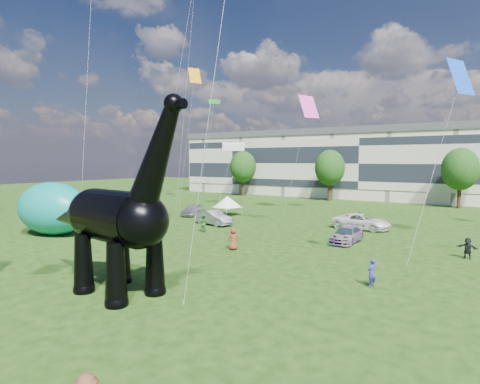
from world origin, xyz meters
The scene contains 13 objects.
ground centered at (0.00, 0.00, 0.00)m, with size 220.00×220.00×0.00m, color #16330C.
terrace_row centered at (-8.00, 62.00, 6.00)m, with size 78.00×11.00×12.00m, color beige.
tree_far_left centered at (-30.00, 53.00, 6.29)m, with size 5.20×5.20×9.44m.
tree_mid_left centered at (-12.00, 53.00, 6.29)m, with size 5.20×5.20×9.44m.
tree_mid_right centered at (8.00, 53.00, 6.29)m, with size 5.20×5.20×9.44m.
dinosaur_sculpture centered at (-4.08, 0.10, 3.92)m, with size 12.76×4.03×10.38m.
car_silver centered at (-19.77, 25.39, 0.76)m, with size 1.79×4.45×1.51m, color silver.
car_grey centered at (-13.08, 20.94, 0.79)m, with size 1.66×4.77×1.57m, color gray.
car_white centered at (1.37, 27.01, 0.80)m, with size 2.67×5.79×1.61m, color white.
car_dark centered at (2.29, 19.62, 0.68)m, with size 1.90×4.67×1.36m, color #595960.
gazebo_left centered at (-16.28, 28.13, 1.76)m, with size 4.37×4.37×2.51m.
inflatable_teal centered at (-22.33, 7.90, 2.52)m, with size 8.08×5.05×5.05m, color #0B8882.
visitors centered at (-5.71, 12.64, 0.84)m, with size 44.21×36.92×1.80m.
Camera 1 is at (13.34, -13.88, 7.07)m, focal length 30.00 mm.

